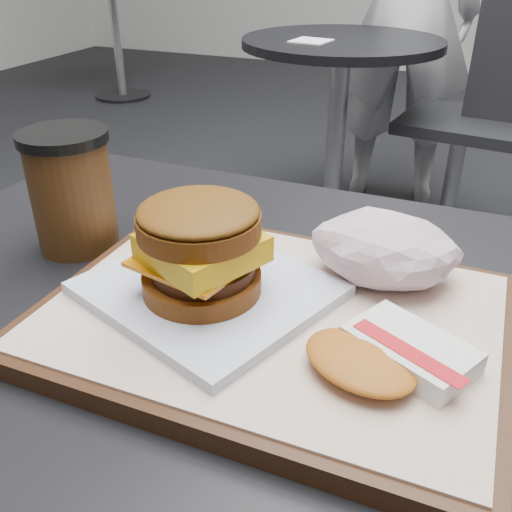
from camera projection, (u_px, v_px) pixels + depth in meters
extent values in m
cube|color=black|center=(241.00, 327.00, 0.52)|extent=(0.80, 0.60, 0.04)
cube|color=#321B0D|center=(272.00, 320.00, 0.48)|extent=(0.38, 0.28, 0.02)
cube|color=beige|center=(272.00, 310.00, 0.48)|extent=(0.36, 0.26, 0.00)
cube|color=white|center=(208.00, 289.00, 0.49)|extent=(0.24, 0.22, 0.01)
cylinder|color=#6B350F|center=(202.00, 281.00, 0.48)|extent=(0.13, 0.13, 0.02)
cylinder|color=#361608|center=(203.00, 268.00, 0.47)|extent=(0.11, 0.11, 0.01)
cube|color=#D26E07|center=(198.00, 257.00, 0.47)|extent=(0.10, 0.10, 0.00)
cube|color=#E3B50E|center=(202.00, 248.00, 0.46)|extent=(0.11, 0.11, 0.02)
cylinder|color=#69370F|center=(199.00, 224.00, 0.45)|extent=(0.13, 0.13, 0.02)
ellipsoid|color=#643B0E|center=(198.00, 211.00, 0.45)|extent=(0.13, 0.13, 0.02)
cube|color=silver|center=(410.00, 350.00, 0.42)|extent=(0.11, 0.09, 0.02)
cube|color=red|center=(408.00, 351.00, 0.40)|extent=(0.09, 0.05, 0.00)
ellipsoid|color=#C46D1F|center=(360.00, 361.00, 0.40)|extent=(0.10, 0.09, 0.01)
cylinder|color=#3E230F|center=(72.00, 194.00, 0.59)|extent=(0.08, 0.08, 0.12)
cylinder|color=black|center=(62.00, 137.00, 0.56)|extent=(0.09, 0.09, 0.01)
cylinder|color=black|center=(329.00, 230.00, 2.33)|extent=(0.44, 0.44, 0.02)
cylinder|color=#A5A5AA|center=(335.00, 145.00, 2.15)|extent=(0.07, 0.07, 0.70)
cylinder|color=black|center=(342.00, 43.00, 1.97)|extent=(0.70, 0.70, 0.03)
cube|color=white|center=(311.00, 41.00, 1.90)|extent=(0.13, 0.13, 0.00)
cylinder|color=#95969A|center=(451.00, 183.00, 2.21)|extent=(0.06, 0.06, 0.44)
cube|color=black|center=(463.00, 123.00, 2.09)|extent=(0.47, 0.47, 0.04)
imported|color=silver|center=(408.00, 10.00, 2.29)|extent=(0.63, 0.45, 1.59)
cylinder|color=black|center=(123.00, 95.00, 4.26)|extent=(0.40, 0.40, 0.02)
cylinder|color=#A5A5AA|center=(117.00, 45.00, 4.08)|extent=(0.06, 0.06, 0.70)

